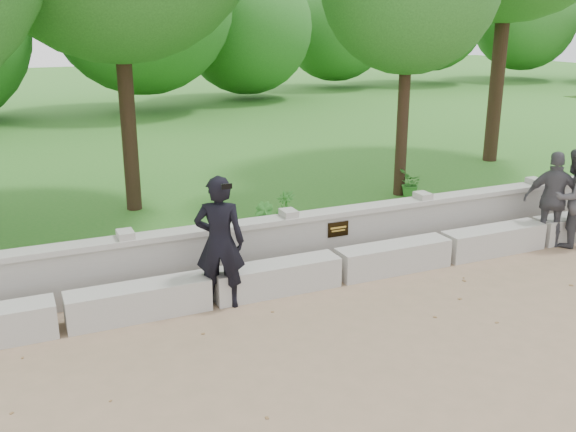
% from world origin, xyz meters
% --- Properties ---
extents(ground, '(80.00, 80.00, 0.00)m').
position_xyz_m(ground, '(0.00, 0.00, 0.00)').
color(ground, '#8D7156').
rests_on(ground, ground).
extents(lawn, '(40.00, 22.00, 0.25)m').
position_xyz_m(lawn, '(0.00, 14.00, 0.12)').
color(lawn, '#2E6F22').
rests_on(lawn, ground).
extents(concrete_bench, '(11.90, 0.45, 0.45)m').
position_xyz_m(concrete_bench, '(0.00, 1.90, 0.22)').
color(concrete_bench, '#ADAAA3').
rests_on(concrete_bench, ground).
extents(parapet_wall, '(12.50, 0.35, 0.90)m').
position_xyz_m(parapet_wall, '(0.00, 2.60, 0.46)').
color(parapet_wall, '#A2A099').
rests_on(parapet_wall, ground).
extents(man_main, '(0.80, 0.75, 1.86)m').
position_xyz_m(man_main, '(-1.88, 1.80, 0.93)').
color(man_main, black).
rests_on(man_main, ground).
extents(visitor_left, '(0.90, 0.73, 1.74)m').
position_xyz_m(visitor_left, '(4.46, 1.67, 0.87)').
color(visitor_left, '#434348').
rests_on(visitor_left, ground).
extents(visitor_right, '(1.03, 0.93, 1.68)m').
position_xyz_m(visitor_right, '(4.16, 1.80, 0.84)').
color(visitor_right, '#46454B').
rests_on(visitor_right, ground).
extents(shrub_b, '(0.46, 0.48, 0.68)m').
position_xyz_m(shrub_b, '(-0.61, 3.30, 0.59)').
color(shrub_b, '#35812B').
rests_on(shrub_b, lawn).
extents(shrub_c, '(0.68, 0.69, 0.58)m').
position_xyz_m(shrub_c, '(3.22, 4.71, 0.54)').
color(shrub_c, '#35812B').
rests_on(shrub_c, lawn).
extents(shrub_d, '(0.44, 0.46, 0.62)m').
position_xyz_m(shrub_d, '(0.08, 4.03, 0.56)').
color(shrub_d, '#35812B').
rests_on(shrub_d, lawn).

